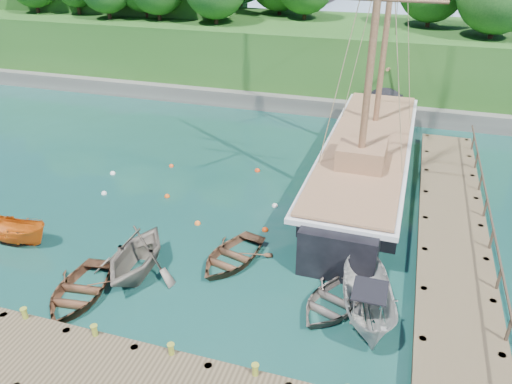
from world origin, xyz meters
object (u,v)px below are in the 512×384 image
at_px(rowboat_0, 80,297).
at_px(schooner, 366,164).
at_px(rowboat_2, 232,262).
at_px(cabin_boat_white, 366,319).
at_px(rowboat_3, 332,307).
at_px(rowboat_1, 138,273).
at_px(motorboat_orange, 17,242).

height_order(rowboat_0, schooner, schooner).
bearing_deg(rowboat_2, cabin_boat_white, -2.59).
bearing_deg(cabin_boat_white, rowboat_3, 154.32).
bearing_deg(cabin_boat_white, rowboat_2, 149.85).
bearing_deg(rowboat_0, cabin_boat_white, 3.40).
distance_m(rowboat_1, schooner, 14.87).
bearing_deg(schooner, motorboat_orange, -141.64).
bearing_deg(rowboat_2, rowboat_3, -3.81).
relative_size(rowboat_0, rowboat_3, 1.07).
bearing_deg(rowboat_0, schooner, 47.76).
xyz_separation_m(rowboat_1, schooner, (8.49, 12.16, 1.08)).
relative_size(rowboat_1, cabin_boat_white, 0.88).
height_order(rowboat_1, schooner, schooner).
height_order(rowboat_2, schooner, schooner).
distance_m(rowboat_0, cabin_boat_white, 11.68).
relative_size(rowboat_2, cabin_boat_white, 0.80).
xyz_separation_m(rowboat_3, schooner, (-0.09, 11.83, 1.08)).
height_order(rowboat_1, rowboat_2, rowboat_1).
distance_m(rowboat_3, cabin_boat_white, 1.42).
height_order(motorboat_orange, cabin_boat_white, cabin_boat_white).
xyz_separation_m(rowboat_1, cabin_boat_white, (9.96, 0.01, 0.00)).
bearing_deg(cabin_boat_white, rowboat_1, 167.61).
xyz_separation_m(rowboat_1, rowboat_3, (8.58, 0.33, 0.00)).
bearing_deg(motorboat_orange, rowboat_0, -116.30).
bearing_deg(schooner, cabin_boat_white, -82.25).
height_order(rowboat_0, rowboat_2, rowboat_0).
bearing_deg(motorboat_orange, rowboat_2, -81.74).
xyz_separation_m(rowboat_0, rowboat_1, (1.51, 2.17, 0.00)).
height_order(rowboat_3, schooner, schooner).
distance_m(rowboat_3, motorboat_orange, 15.41).
relative_size(cabin_boat_white, schooner, 0.19).
distance_m(rowboat_2, schooner, 11.29).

